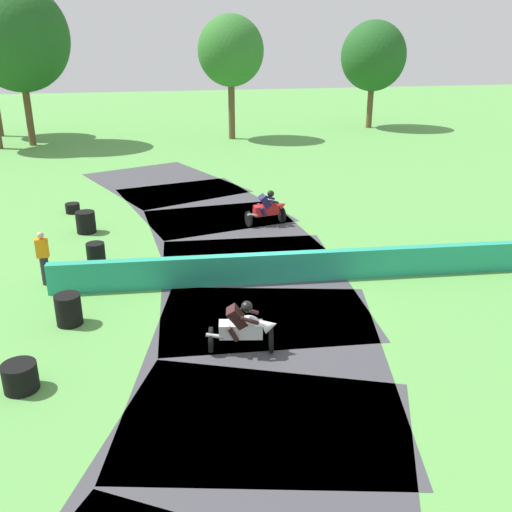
{
  "coord_description": "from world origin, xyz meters",
  "views": [
    {
      "loc": [
        -3.16,
        -15.28,
        6.96
      ],
      "look_at": [
        -0.08,
        -0.13,
        0.9
      ],
      "focal_mm": 40.25,
      "sensor_mm": 36.0,
      "label": 1
    }
  ],
  "objects_px": {
    "tire_stack_extra_a": "(86,222)",
    "tire_stack_extra_b": "(73,208)",
    "motorcycle_lead_white": "(244,327)",
    "track_marshal": "(43,258)",
    "tire_stack_far": "(96,255)",
    "tire_stack_mid_a": "(20,377)",
    "tire_stack_mid_b": "(69,310)",
    "motorcycle_chase_red": "(268,208)"
  },
  "relations": [
    {
      "from": "tire_stack_extra_a",
      "to": "tire_stack_extra_b",
      "type": "height_order",
      "value": "tire_stack_extra_a"
    },
    {
      "from": "motorcycle_lead_white",
      "to": "track_marshal",
      "type": "xyz_separation_m",
      "value": [
        -5.02,
        4.98,
        0.16
      ]
    },
    {
      "from": "tire_stack_far",
      "to": "track_marshal",
      "type": "xyz_separation_m",
      "value": [
        -1.39,
        -1.06,
        0.42
      ]
    },
    {
      "from": "tire_stack_mid_a",
      "to": "tire_stack_mid_b",
      "type": "relative_size",
      "value": 0.9
    },
    {
      "from": "motorcycle_chase_red",
      "to": "tire_stack_extra_b",
      "type": "xyz_separation_m",
      "value": [
        -7.54,
        3.08,
        -0.46
      ]
    },
    {
      "from": "tire_stack_mid_a",
      "to": "tire_stack_far",
      "type": "distance_m",
      "value": 6.67
    },
    {
      "from": "tire_stack_mid_a",
      "to": "tire_stack_extra_a",
      "type": "distance_m",
      "value": 10.13
    },
    {
      "from": "track_marshal",
      "to": "tire_stack_far",
      "type": "bearing_deg",
      "value": 37.38
    },
    {
      "from": "track_marshal",
      "to": "tire_stack_mid_b",
      "type": "bearing_deg",
      "value": -71.39
    },
    {
      "from": "tire_stack_far",
      "to": "tire_stack_extra_a",
      "type": "distance_m",
      "value": 3.59
    },
    {
      "from": "tire_stack_mid_b",
      "to": "tire_stack_extra_b",
      "type": "distance_m",
      "value": 10.02
    },
    {
      "from": "motorcycle_lead_white",
      "to": "tire_stack_far",
      "type": "height_order",
      "value": "motorcycle_lead_white"
    },
    {
      "from": "tire_stack_mid_b",
      "to": "tire_stack_extra_a",
      "type": "xyz_separation_m",
      "value": [
        -0.09,
        7.31,
        0.0
      ]
    },
    {
      "from": "motorcycle_chase_red",
      "to": "tire_stack_mid_b",
      "type": "relative_size",
      "value": 2.12
    },
    {
      "from": "motorcycle_lead_white",
      "to": "tire_stack_far",
      "type": "distance_m",
      "value": 7.05
    },
    {
      "from": "motorcycle_lead_white",
      "to": "tire_stack_mid_a",
      "type": "bearing_deg",
      "value": -173.68
    },
    {
      "from": "motorcycle_chase_red",
      "to": "tire_stack_extra_a",
      "type": "relative_size",
      "value": 2.12
    },
    {
      "from": "motorcycle_chase_red",
      "to": "track_marshal",
      "type": "bearing_deg",
      "value": -151.22
    },
    {
      "from": "tire_stack_mid_b",
      "to": "tire_stack_extra_a",
      "type": "bearing_deg",
      "value": 90.67
    },
    {
      "from": "tire_stack_mid_a",
      "to": "motorcycle_chase_red",
      "type": "bearing_deg",
      "value": 52.56
    },
    {
      "from": "tire_stack_mid_a",
      "to": "tire_stack_far",
      "type": "xyz_separation_m",
      "value": [
        1.18,
        6.57,
        0.1
      ]
    },
    {
      "from": "motorcycle_lead_white",
      "to": "tire_stack_extra_a",
      "type": "relative_size",
      "value": 2.13
    },
    {
      "from": "motorcycle_chase_red",
      "to": "tire_stack_extra_b",
      "type": "relative_size",
      "value": 2.95
    },
    {
      "from": "motorcycle_lead_white",
      "to": "tire_stack_extra_a",
      "type": "distance_m",
      "value": 10.46
    },
    {
      "from": "tire_stack_far",
      "to": "motorcycle_chase_red",
      "type": "bearing_deg",
      "value": 26.63
    },
    {
      "from": "motorcycle_lead_white",
      "to": "tire_stack_mid_a",
      "type": "height_order",
      "value": "motorcycle_lead_white"
    },
    {
      "from": "motorcycle_chase_red",
      "to": "track_marshal",
      "type": "relative_size",
      "value": 1.04
    },
    {
      "from": "tire_stack_extra_a",
      "to": "tire_stack_extra_b",
      "type": "relative_size",
      "value": 1.39
    },
    {
      "from": "track_marshal",
      "to": "motorcycle_lead_white",
      "type": "bearing_deg",
      "value": -44.73
    },
    {
      "from": "tire_stack_mid_b",
      "to": "tire_stack_extra_b",
      "type": "relative_size",
      "value": 1.39
    },
    {
      "from": "track_marshal",
      "to": "tire_stack_mid_a",
      "type": "bearing_deg",
      "value": -87.85
    },
    {
      "from": "tire_stack_mid_a",
      "to": "track_marshal",
      "type": "distance_m",
      "value": 5.54
    },
    {
      "from": "motorcycle_chase_red",
      "to": "tire_stack_mid_a",
      "type": "height_order",
      "value": "motorcycle_chase_red"
    },
    {
      "from": "motorcycle_chase_red",
      "to": "tire_stack_extra_a",
      "type": "bearing_deg",
      "value": 176.55
    },
    {
      "from": "tire_stack_extra_b",
      "to": "track_marshal",
      "type": "xyz_separation_m",
      "value": [
        -0.1,
        -7.28,
        0.62
      ]
    },
    {
      "from": "tire_stack_far",
      "to": "tire_stack_extra_b",
      "type": "relative_size",
      "value": 1.39
    },
    {
      "from": "tire_stack_far",
      "to": "tire_stack_extra_a",
      "type": "xyz_separation_m",
      "value": [
        -0.56,
        3.54,
        0.0
      ]
    },
    {
      "from": "motorcycle_chase_red",
      "to": "motorcycle_lead_white",
      "type": "bearing_deg",
      "value": -105.89
    },
    {
      "from": "motorcycle_chase_red",
      "to": "tire_stack_mid_b",
      "type": "xyz_separation_m",
      "value": [
        -6.72,
        -6.9,
        -0.26
      ]
    },
    {
      "from": "tire_stack_extra_b",
      "to": "tire_stack_mid_a",
      "type": "bearing_deg",
      "value": -89.51
    },
    {
      "from": "tire_stack_mid_a",
      "to": "track_marshal",
      "type": "height_order",
      "value": "track_marshal"
    },
    {
      "from": "tire_stack_extra_b",
      "to": "track_marshal",
      "type": "height_order",
      "value": "track_marshal"
    }
  ]
}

